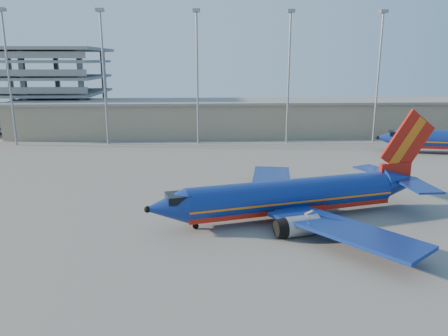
# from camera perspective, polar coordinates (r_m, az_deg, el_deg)

# --- Properties ---
(ground) EXTENTS (220.00, 220.00, 0.00)m
(ground) POSITION_cam_1_polar(r_m,az_deg,el_deg) (54.08, 1.61, -5.79)
(ground) COLOR slate
(ground) RESTS_ON ground
(terminal_building) EXTENTS (122.00, 16.00, 8.50)m
(terminal_building) POSITION_cam_1_polar(r_m,az_deg,el_deg) (110.53, 4.49, 6.67)
(terminal_building) COLOR gray
(terminal_building) RESTS_ON ground
(light_mast_row) EXTENTS (101.60, 1.60, 28.65)m
(light_mast_row) POSITION_cam_1_polar(r_m,az_deg,el_deg) (97.17, 2.55, 13.53)
(light_mast_row) COLOR gray
(light_mast_row) RESTS_ON ground
(aircraft_main) EXTENTS (35.95, 34.14, 12.40)m
(aircraft_main) POSITION_cam_1_polar(r_m,az_deg,el_deg) (52.26, 9.52, -3.63)
(aircraft_main) COLOR navy
(aircraft_main) RESTS_ON ground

